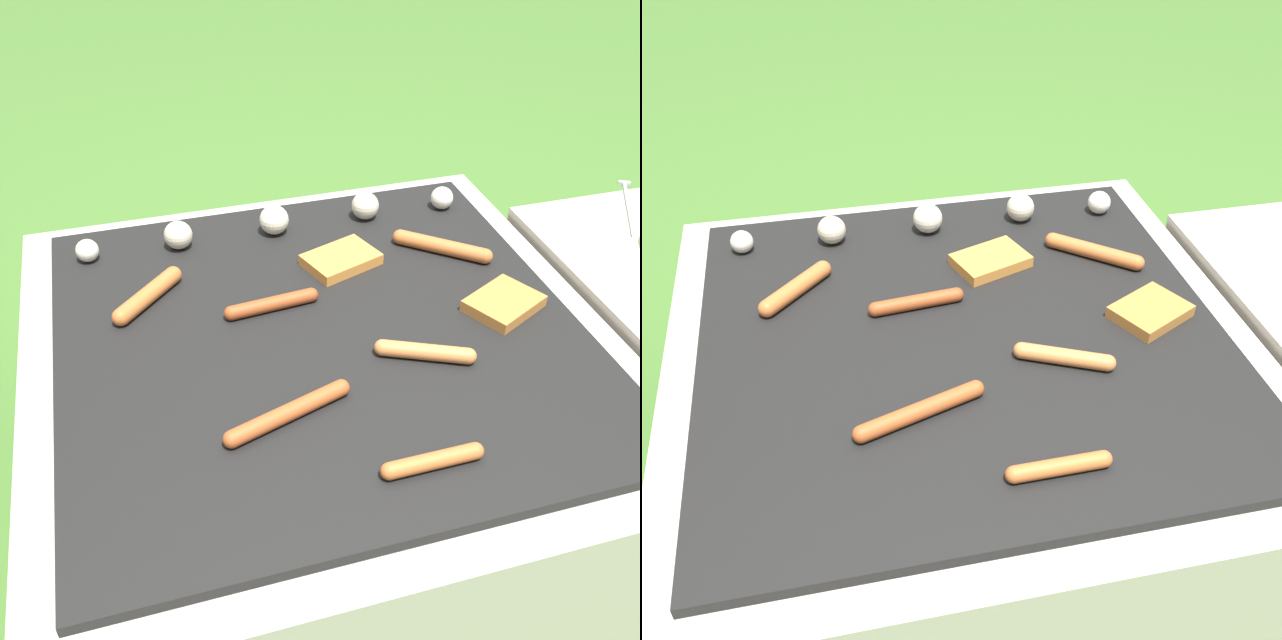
# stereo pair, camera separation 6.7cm
# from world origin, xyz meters

# --- Properties ---
(ground_plane) EXTENTS (14.00, 14.00, 0.00)m
(ground_plane) POSITION_xyz_m (0.00, 0.00, 0.00)
(ground_plane) COLOR #3D6628
(grill) EXTENTS (0.93, 0.93, 0.44)m
(grill) POSITION_xyz_m (0.00, 0.00, 0.22)
(grill) COLOR #B2AA9E
(grill) RESTS_ON ground_plane
(sausage_front_center) EXTENTS (0.14, 0.08, 0.03)m
(sausage_front_center) POSITION_xyz_m (0.13, -0.11, 0.45)
(sausage_front_center) COLOR #C6753D
(sausage_front_center) RESTS_ON grill
(sausage_back_left) EXTENTS (0.19, 0.08, 0.02)m
(sausage_back_left) POSITION_xyz_m (-0.10, -0.18, 0.45)
(sausage_back_left) COLOR #A34C23
(sausage_back_left) RESTS_ON grill
(sausage_back_center) EXTENTS (0.15, 0.13, 0.03)m
(sausage_back_center) POSITION_xyz_m (0.28, 0.16, 0.45)
(sausage_back_center) COLOR #B7602D
(sausage_back_center) RESTS_ON grill
(sausage_mid_right) EXTENTS (0.16, 0.04, 0.02)m
(sausage_mid_right) POSITION_xyz_m (-0.06, 0.07, 0.45)
(sausage_mid_right) COLOR #93421E
(sausage_mid_right) RESTS_ON grill
(sausage_mid_left) EXTENTS (0.12, 0.13, 0.03)m
(sausage_mid_left) POSITION_xyz_m (-0.25, 0.15, 0.45)
(sausage_mid_left) COLOR #B7602D
(sausage_mid_left) RESTS_ON grill
(sausage_front_right) EXTENTS (0.14, 0.02, 0.02)m
(sausage_front_right) POSITION_xyz_m (0.06, -0.31, 0.45)
(sausage_front_right) COLOR #B7602D
(sausage_front_right) RESTS_ON grill
(bread_slice_left) EXTENTS (0.14, 0.13, 0.02)m
(bread_slice_left) POSITION_xyz_m (0.30, -0.03, 0.45)
(bread_slice_left) COLOR #B27033
(bread_slice_left) RESTS_ON grill
(bread_slice_center) EXTENTS (0.15, 0.12, 0.02)m
(bread_slice_center) POSITION_xyz_m (0.09, 0.17, 0.45)
(bread_slice_center) COLOR #D18438
(bread_slice_center) RESTS_ON grill
(mushroom_row) EXTENTS (0.73, 0.06, 0.06)m
(mushroom_row) POSITION_xyz_m (0.01, 0.31, 0.46)
(mushroom_row) COLOR silver
(mushroom_row) RESTS_ON grill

